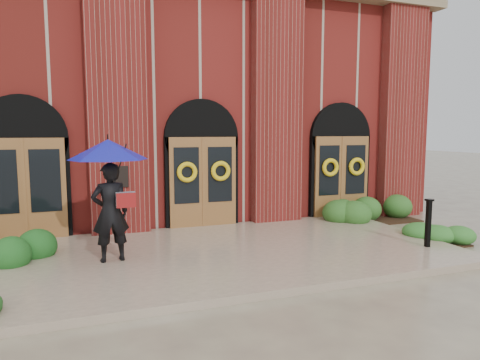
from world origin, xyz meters
name	(u,v)px	position (x,y,z in m)	size (l,w,h in m)	color
ground	(235,257)	(0.00, 0.00, 0.00)	(90.00, 90.00, 0.00)	gray
landing	(233,252)	(0.00, 0.15, 0.07)	(10.00, 5.30, 0.15)	tan
church_building	(164,114)	(0.00, 8.78, 3.50)	(16.20, 12.53, 7.00)	maroon
man_with_umbrella	(109,177)	(-2.63, 0.16, 1.90)	(1.76, 1.76, 2.50)	black
metal_post	(428,222)	(4.30, -1.19, 0.74)	(0.16, 0.16, 1.12)	black
hedge_wall_right	(369,210)	(5.22, 2.20, 0.36)	(2.84, 1.13, 0.73)	#29571F
hedge_front_right	(433,235)	(5.10, -0.55, 0.22)	(1.23, 1.06, 0.44)	#2B6625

